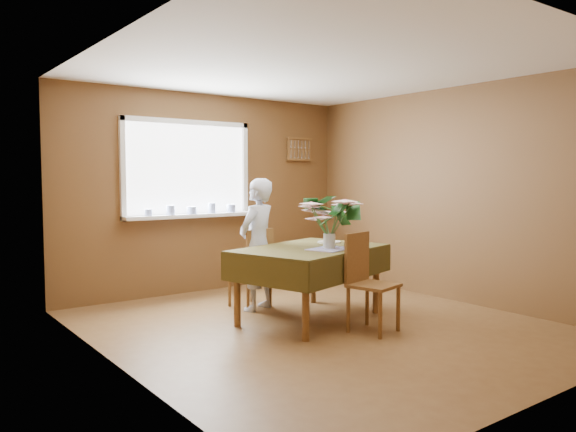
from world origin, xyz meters
TOP-DOWN VIEW (x-y plane):
  - floor at (0.00, 0.00)m, footprint 4.50×4.50m
  - ceiling at (0.00, 0.00)m, footprint 4.50×4.50m
  - wall_back at (0.00, 2.25)m, footprint 4.00×0.00m
  - wall_front at (0.00, -2.25)m, footprint 4.00×0.00m
  - wall_left at (-2.00, 0.00)m, footprint 0.00×4.50m
  - wall_right at (2.00, 0.00)m, footprint 0.00×4.50m
  - window_assembly at (-0.29, 2.20)m, footprint 1.72×0.20m
  - spoon_rack at (1.45, 2.22)m, footprint 0.44×0.05m
  - dining_table at (0.09, 0.29)m, footprint 1.76×1.42m
  - chair_far at (-0.08, 1.06)m, footprint 0.42×0.42m
  - chair_near at (0.25, -0.35)m, footprint 0.48×0.48m
  - seated_woman at (-0.11, 0.97)m, footprint 0.62×0.52m
  - flower_bouquet at (0.18, 0.10)m, footprint 0.61×0.61m
  - side_plate at (0.52, 0.49)m, footprint 0.25×0.25m
  - table_knife at (0.31, 0.07)m, footprint 0.06×0.22m

SIDE VIEW (x-z plane):
  - floor at x=0.00m, z-range 0.00..0.00m
  - chair_far at x=-0.08m, z-range 0.04..0.93m
  - chair_near at x=0.25m, z-range 0.04..0.97m
  - dining_table at x=0.09m, z-range 0.28..1.03m
  - seated_woman at x=-0.11m, z-range 0.00..1.44m
  - side_plate at x=0.52m, z-range 0.74..0.76m
  - table_knife at x=0.31m, z-range 0.75..0.75m
  - flower_bouquet at x=0.18m, z-range 0.82..1.34m
  - wall_back at x=0.00m, z-range -0.75..3.25m
  - wall_front at x=0.00m, z-range -0.75..3.25m
  - wall_left at x=-2.00m, z-range -1.00..3.50m
  - wall_right at x=2.00m, z-range -1.00..3.50m
  - window_assembly at x=-0.29m, z-range 0.74..1.96m
  - spoon_rack at x=1.45m, z-range 1.69..2.02m
  - ceiling at x=0.00m, z-range 2.50..2.50m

